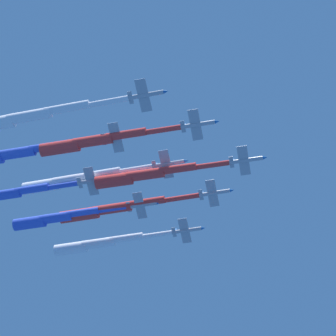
{
  "coord_description": "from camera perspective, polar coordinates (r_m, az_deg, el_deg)",
  "views": [
    {
      "loc": [
        -120.2,
        55.02,
        12.95
      ],
      "look_at": [
        0.0,
        0.0,
        145.25
      ],
      "focal_mm": 74.23,
      "sensor_mm": 36.0,
      "label": 1
    }
  ],
  "objects": [
    {
      "name": "jet_port_inner",
      "position": [
        200.69,
        -4.54,
        -3.36
      ],
      "size": [
        33.71,
        42.28,
        4.52
      ],
      "color": "#9EA3AD"
    },
    {
      "name": "jet_lead",
      "position": [
        186.74,
        -1.71,
        -0.56
      ],
      "size": [
        30.15,
        39.32,
        4.5
      ],
      "color": "#9EA3AD"
    },
    {
      "name": "jet_port_outer",
      "position": [
        177.05,
        -11.22,
        4.18
      ],
      "size": [
        33.89,
        42.31,
        4.52
      ],
      "color": "#9EA3AD"
    },
    {
      "name": "jet_starboard_outer",
      "position": [
        204.48,
        -9.01,
        -4.06
      ],
      "size": [
        29.16,
        36.93,
        4.51
      ],
      "color": "#9EA3AD"
    },
    {
      "name": "jet_trail_starboard",
      "position": [
        198.91,
        -13.17,
        -2.16
      ],
      "size": [
        29.55,
        37.32,
        4.54
      ],
      "color": "#9EA3AD"
    },
    {
      "name": "jet_starboard_inner",
      "position": [
        182.01,
        -6.05,
        2.21
      ],
      "size": [
        30.95,
        39.96,
        4.51
      ],
      "color": "#9EA3AD"
    },
    {
      "name": "jet_starboard_mid",
      "position": [
        211.28,
        -5.58,
        -6.18
      ],
      "size": [
        30.89,
        38.6,
        4.47
      ],
      "color": "#9EA3AD"
    },
    {
      "name": "jet_port_mid",
      "position": [
        194.35,
        -7.8,
        -0.98
      ],
      "size": [
        31.57,
        39.1,
        4.49
      ],
      "color": "#9EA3AD"
    },
    {
      "name": "jet_trail_port",
      "position": [
        188.31,
        -12.25,
        1.19
      ],
      "size": [
        31.12,
        40.22,
        4.46
      ],
      "color": "#9EA3AD"
    }
  ]
}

